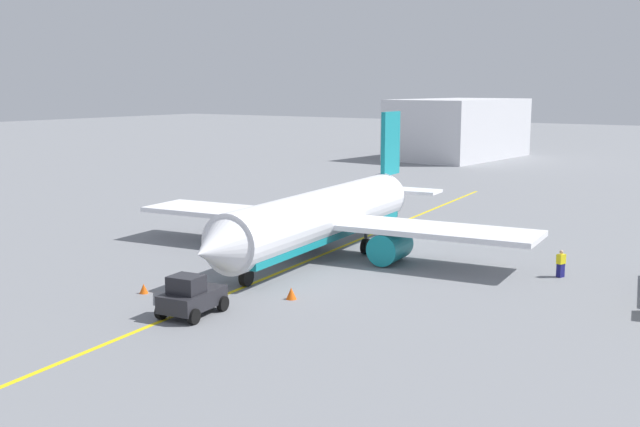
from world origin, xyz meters
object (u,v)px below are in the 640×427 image
(airplane, at_px, (323,218))
(safety_cone_wingtip, at_px, (144,289))
(refueling_worker, at_px, (561,264))
(pushback_tug, at_px, (191,297))
(safety_cone_nose, at_px, (291,293))

(airplane, bearing_deg, safety_cone_wingtip, -10.93)
(safety_cone_wingtip, bearing_deg, refueling_worker, 132.72)
(pushback_tug, relative_size, refueling_worker, 2.24)
(airplane, bearing_deg, refueling_worker, 100.15)
(airplane, relative_size, safety_cone_nose, 45.29)
(safety_cone_nose, distance_m, safety_cone_wingtip, 8.58)
(refueling_worker, distance_m, safety_cone_nose, 17.31)
(pushback_tug, xyz_separation_m, safety_cone_nose, (-5.39, 2.46, -0.68))
(safety_cone_nose, bearing_deg, refueling_worker, 140.99)
(pushback_tug, bearing_deg, safety_cone_nose, 155.51)
(airplane, xyz_separation_m, refueling_worker, (-2.84, 15.84, -1.82))
(pushback_tug, distance_m, safety_cone_wingtip, 5.57)
(refueling_worker, height_order, safety_cone_wingtip, refueling_worker)
(airplane, height_order, refueling_worker, airplane)
(pushback_tug, bearing_deg, safety_cone_wingtip, -107.38)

